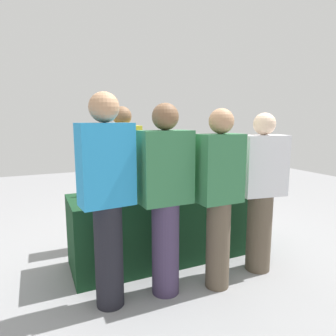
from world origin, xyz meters
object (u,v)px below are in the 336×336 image
object	(u,v)px
wine_bottle_0	(92,184)
guest_1	(165,195)
wine_bottle_6	(201,176)
wine_bottle_1	(118,183)
wine_glass_2	(171,183)
wine_glass_3	(195,182)
wine_bottle_3	(146,180)
menu_board	(197,196)
wine_bottle_2	(129,181)
wine_bottle_7	(222,173)
wine_glass_0	(114,190)
guest_3	(261,189)
guest_2	(219,194)
guest_0	(107,195)
wine_glass_1	(159,184)
wine_bottle_4	(172,179)
server_pouring	(123,171)
wine_bottle_5	(179,176)

from	to	relation	value
wine_bottle_0	guest_1	world-z (taller)	guest_1
wine_bottle_6	guest_1	world-z (taller)	guest_1
wine_bottle_0	wine_bottle_1	world-z (taller)	wine_bottle_1
wine_glass_2	wine_glass_3	xyz separation A→B (m)	(0.22, -0.10, 0.01)
wine_bottle_3	menu_board	world-z (taller)	wine_bottle_3
wine_bottle_2	wine_bottle_7	xyz separation A→B (m)	(1.17, 0.04, -0.01)
wine_bottle_0	wine_glass_0	bearing A→B (deg)	-66.74
wine_glass_2	wine_glass_3	world-z (taller)	wine_glass_3
guest_3	menu_board	bearing A→B (deg)	94.15
wine_glass_3	wine_bottle_3	bearing A→B (deg)	144.74
wine_glass_2	guest_2	xyz separation A→B (m)	(0.15, -0.66, 0.02)
wine_bottle_6	wine_bottle_7	bearing A→B (deg)	2.75
wine_bottle_3	wine_bottle_1	bearing A→B (deg)	-166.11
menu_board	guest_0	bearing A→B (deg)	-132.52
wine_bottle_2	wine_glass_1	distance (m)	0.31
wine_bottle_4	guest_1	world-z (taller)	guest_1
wine_bottle_2	server_pouring	size ratio (longest dim) A/B	0.21
wine_bottle_7	guest_3	distance (m)	0.75
wine_glass_3	server_pouring	bearing A→B (deg)	127.30
wine_bottle_6	server_pouring	world-z (taller)	server_pouring
wine_glass_3	menu_board	size ratio (longest dim) A/B	0.18
wine_bottle_2	guest_1	distance (m)	0.70
wine_glass_2	server_pouring	world-z (taller)	server_pouring
wine_glass_2	guest_2	distance (m)	0.67
wine_bottle_2	guest_3	world-z (taller)	guest_3
wine_glass_0	guest_0	size ratio (longest dim) A/B	0.09
wine_glass_3	guest_0	distance (m)	1.10
wine_bottle_7	wine_glass_3	distance (m)	0.62
wine_bottle_3	wine_glass_3	distance (m)	0.52
menu_board	wine_bottle_2	bearing A→B (deg)	-143.38
wine_bottle_0	wine_bottle_4	distance (m)	0.84
guest_0	guest_3	size ratio (longest dim) A/B	1.09
wine_bottle_2	wine_glass_0	size ratio (longest dim) A/B	2.25
wine_bottle_1	wine_bottle_5	size ratio (longest dim) A/B	1.02
wine_bottle_5	guest_2	xyz separation A→B (m)	(-0.05, -0.88, 0.00)
wine_bottle_5	guest_3	bearing A→B (deg)	-57.78
wine_bottle_7	wine_glass_2	distance (m)	0.79
guest_1	wine_bottle_2	bearing A→B (deg)	96.92
wine_bottle_0	wine_bottle_7	world-z (taller)	wine_bottle_0
wine_bottle_2	menu_board	size ratio (longest dim) A/B	0.41
wine_glass_1	wine_glass_0	bearing A→B (deg)	-169.30
wine_bottle_3	wine_bottle_6	world-z (taller)	wine_bottle_3
wine_bottle_2	wine_bottle_7	distance (m)	1.17
wine_bottle_1	wine_bottle_3	bearing A→B (deg)	13.89
wine_bottle_1	wine_bottle_4	world-z (taller)	wine_bottle_1
wine_bottle_5	guest_1	world-z (taller)	guest_1
wine_bottle_6	guest_2	size ratio (longest dim) A/B	0.19
wine_glass_3	guest_2	xyz separation A→B (m)	(-0.07, -0.55, 0.01)
wine_bottle_2	guest_0	bearing A→B (deg)	-119.78
wine_bottle_4	wine_bottle_6	size ratio (longest dim) A/B	1.06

